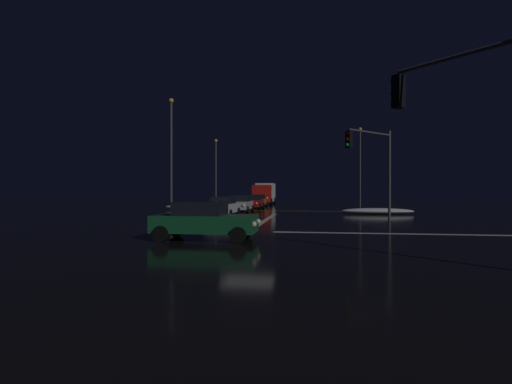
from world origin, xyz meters
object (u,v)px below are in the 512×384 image
object	(u,v)px
sedan_white	(223,206)
traffic_signal_se	(463,113)
traffic_signal_ne	(373,157)
streetlamp_right_far	(360,162)
sedan_silver	(241,204)
streetlamp_left_far	(216,167)
sedan_green_crossing	(204,220)
sedan_orange	(258,201)
sedan_red	(253,202)
box_truck	(265,193)
streetlamp_left_near	(171,148)

from	to	relation	value
sedan_white	traffic_signal_se	bearing A→B (deg)	-58.35
sedan_white	traffic_signal_ne	xyz separation A→B (m)	(10.77, -3.48, 3.41)
traffic_signal_ne	streetlamp_right_far	xyz separation A→B (m)	(1.99, 22.49, 1.37)
sedan_silver	streetlamp_left_far	xyz separation A→B (m)	(-5.61, 12.95, 4.22)
traffic_signal_ne	streetlamp_left_far	distance (m)	27.67
traffic_signal_ne	streetlamp_right_far	world-z (taller)	streetlamp_right_far
streetlamp_left_far	sedan_green_crossing	bearing A→B (deg)	-76.75
sedan_white	sedan_green_crossing	world-z (taller)	same
streetlamp_left_far	traffic_signal_se	bearing A→B (deg)	-66.10
sedan_white	sedan_silver	world-z (taller)	same
sedan_orange	streetlamp_right_far	size ratio (longest dim) A/B	0.44
sedan_silver	sedan_red	world-z (taller)	same
sedan_orange	box_truck	distance (m)	8.01
sedan_red	traffic_signal_se	size ratio (longest dim) A/B	0.71
box_truck	traffic_signal_ne	distance (m)	30.83
sedan_red	sedan_orange	world-z (taller)	same
sedan_orange	sedan_green_crossing	xyz separation A→B (m)	(2.09, -31.37, 0.00)
sedan_red	traffic_signal_ne	world-z (taller)	traffic_signal_ne
traffic_signal_ne	sedan_silver	bearing A→B (deg)	137.73
sedan_silver	sedan_orange	size ratio (longest dim) A/B	1.00
traffic_signal_se	streetlamp_left_near	size ratio (longest dim) A/B	0.61
sedan_silver	streetlamp_left_near	size ratio (longest dim) A/B	0.43
sedan_green_crossing	streetlamp_right_far	bearing A→B (deg)	72.58
box_truck	traffic_signal_se	size ratio (longest dim) A/B	1.35
sedan_white	sedan_silver	size ratio (longest dim) A/B	1.00
sedan_silver	streetlamp_left_near	xyz separation A→B (m)	(-5.61, -3.05, 4.96)
box_truck	streetlamp_left_near	bearing A→B (deg)	-104.01
sedan_white	streetlamp_right_far	world-z (taller)	streetlamp_right_far
sedan_green_crossing	streetlamp_right_far	distance (m)	34.86
sedan_white	traffic_signal_ne	distance (m)	11.82
sedan_white	box_truck	world-z (taller)	box_truck
streetlamp_left_far	streetlamp_right_far	bearing A→B (deg)	0.00
sedan_green_crossing	sedan_orange	bearing A→B (deg)	93.80
box_truck	sedan_red	bearing A→B (deg)	-88.59
sedan_white	sedan_orange	bearing A→B (deg)	88.90
streetlamp_right_far	traffic_signal_ne	bearing A→B (deg)	-95.06
sedan_silver	sedan_green_crossing	bearing A→B (deg)	-83.86
sedan_red	streetlamp_left_far	distance (m)	10.06
sedan_silver	streetlamp_right_far	distance (m)	18.61
box_truck	streetlamp_right_far	xyz separation A→B (m)	(12.51, -6.39, 3.87)
sedan_red	streetlamp_left_near	world-z (taller)	streetlamp_left_near
sedan_red	sedan_green_crossing	xyz separation A→B (m)	(1.85, -25.99, 0.00)
sedan_red	streetlamp_left_far	bearing A→B (deg)	130.39
traffic_signal_ne	sedan_orange	bearing A→B (deg)	116.51
box_truck	sedan_green_crossing	size ratio (longest dim) A/B	1.91
sedan_orange	streetlamp_left_far	world-z (taller)	streetlamp_left_far
sedan_silver	traffic_signal_ne	size ratio (longest dim) A/B	0.71
sedan_green_crossing	sedan_red	bearing A→B (deg)	94.06
sedan_red	traffic_signal_se	bearing A→B (deg)	-70.80
sedan_white	traffic_signal_ne	size ratio (longest dim) A/B	0.71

